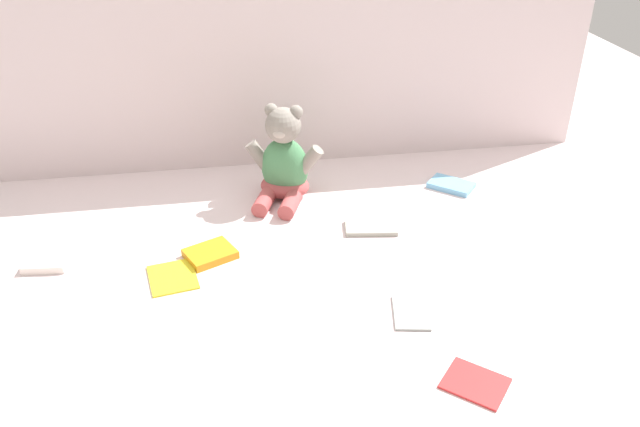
% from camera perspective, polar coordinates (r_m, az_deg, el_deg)
% --- Properties ---
extents(ground_plane, '(3.20, 3.20, 0.00)m').
position_cam_1_polar(ground_plane, '(1.54, 0.12, -1.30)').
color(ground_plane, silver).
extents(backdrop_drape, '(1.67, 0.03, 0.55)m').
position_cam_1_polar(backdrop_drape, '(1.79, -2.01, 12.95)').
color(backdrop_drape, silver).
rests_on(backdrop_drape, ground_plane).
extents(teddy_bear, '(0.20, 0.21, 0.25)m').
position_cam_1_polar(teddy_bear, '(1.64, -3.25, 4.41)').
color(teddy_bear, '#4C8C59').
rests_on(teddy_bear, ground_plane).
extents(book_case_0, '(0.13, 0.09, 0.01)m').
position_cam_1_polar(book_case_0, '(1.54, 4.57, -1.23)').
color(book_case_0, '#A1A091').
rests_on(book_case_0, ground_plane).
extents(book_case_1, '(0.13, 0.12, 0.02)m').
position_cam_1_polar(book_case_1, '(1.45, -9.78, -3.57)').
color(book_case_1, orange).
rests_on(book_case_1, ground_plane).
extents(book_case_2, '(0.13, 0.13, 0.01)m').
position_cam_1_polar(book_case_2, '(1.16, 13.71, -14.43)').
color(book_case_2, red).
rests_on(book_case_2, ground_plane).
extents(book_case_3, '(0.13, 0.13, 0.01)m').
position_cam_1_polar(book_case_3, '(1.76, 11.65, 2.50)').
color(book_case_3, '#71B7E3').
rests_on(book_case_3, ground_plane).
extents(book_case_4, '(0.09, 0.12, 0.01)m').
position_cam_1_polar(book_case_4, '(1.29, 8.14, -8.70)').
color(book_case_4, '#9BA19C').
rests_on(book_case_4, ground_plane).
extents(book_case_5, '(0.12, 0.13, 0.01)m').
position_cam_1_polar(book_case_5, '(1.41, -13.03, -5.49)').
color(book_case_5, yellow).
rests_on(book_case_5, ground_plane).
extents(book_case_6, '(0.10, 0.11, 0.02)m').
position_cam_1_polar(book_case_6, '(1.54, -23.05, -3.69)').
color(book_case_6, white).
rests_on(book_case_6, ground_plane).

